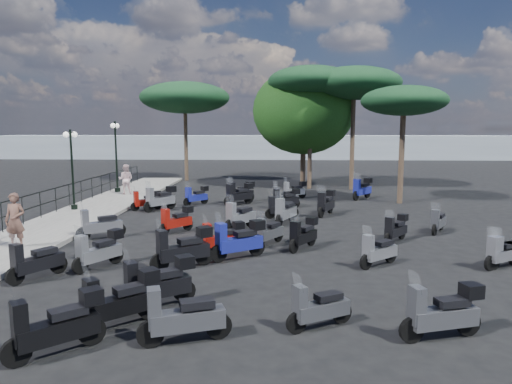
{
  "coord_description": "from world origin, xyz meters",
  "views": [
    {
      "loc": [
        1.97,
        -16.37,
        3.85
      ],
      "look_at": [
        1.23,
        2.76,
        1.2
      ],
      "focal_mm": 32.0,
      "sensor_mm": 36.0,
      "label": 1
    }
  ],
  "objects_px": {
    "scooter_6": "(183,318)",
    "scooter_18": "(318,308)",
    "scooter_3": "(100,226)",
    "scooter_27": "(438,222)",
    "scooter_26": "(396,229)",
    "pine_1": "(354,84)",
    "pine_0": "(311,82)",
    "scooter_8": "(183,249)",
    "pine_2": "(185,98)",
    "scooter_4": "(160,199)",
    "scooter_25": "(506,253)",
    "scooter_30": "(239,194)",
    "broadleaf_tree": "(304,111)",
    "scooter_20": "(303,235)",
    "scooter_31": "(502,254)",
    "scooter_28": "(326,204)",
    "scooter_23": "(294,190)",
    "scooter_9": "(177,220)",
    "scooter_22": "(284,198)",
    "scooter_19": "(378,252)",
    "scooter_24": "(442,313)",
    "scooter_14": "(269,232)",
    "scooter_21": "(285,212)",
    "scooter_2": "(99,251)",
    "scooter_29": "(362,189)",
    "scooter_7": "(239,241)",
    "scooter_10": "(196,196)",
    "scooter_12": "(158,284)",
    "scooter_17": "(286,199)",
    "scooter_5": "(146,201)",
    "scooter_15": "(240,217)",
    "scooter_32": "(120,301)",
    "lamp_post_2": "(116,152)",
    "scooter_13": "(222,238)",
    "lamp_post_1": "(72,164)",
    "woman": "(15,220)",
    "scooter_11": "(241,192)",
    "pedestrian_far": "(126,179)"
  },
  "relations": [
    {
      "from": "scooter_5",
      "to": "scooter_27",
      "type": "relative_size",
      "value": 1.03
    },
    {
      "from": "scooter_12",
      "to": "scooter_17",
      "type": "xyz_separation_m",
      "value": [
        3.1,
        12.59,
        -0.06
      ]
    },
    {
      "from": "scooter_19",
      "to": "scooter_24",
      "type": "height_order",
      "value": "scooter_24"
    },
    {
      "from": "scooter_13",
      "to": "scooter_8",
      "type": "bearing_deg",
      "value": 123.05
    },
    {
      "from": "scooter_3",
      "to": "pine_1",
      "type": "distance_m",
      "value": 18.74
    },
    {
      "from": "scooter_27",
      "to": "scooter_28",
      "type": "xyz_separation_m",
      "value": [
        -3.78,
        3.32,
        0.12
      ]
    },
    {
      "from": "scooter_30",
      "to": "pine_2",
      "type": "height_order",
      "value": "pine_2"
    },
    {
      "from": "scooter_27",
      "to": "pine_0",
      "type": "relative_size",
      "value": 0.17
    },
    {
      "from": "scooter_3",
      "to": "scooter_27",
      "type": "xyz_separation_m",
      "value": [
        12.25,
        1.41,
        -0.06
      ]
    },
    {
      "from": "scooter_19",
      "to": "scooter_28",
      "type": "height_order",
      "value": "scooter_28"
    },
    {
      "from": "scooter_10",
      "to": "scooter_20",
      "type": "distance_m",
      "value": 9.8
    },
    {
      "from": "scooter_20",
      "to": "scooter_31",
      "type": "bearing_deg",
      "value": -165.39
    },
    {
      "from": "scooter_31",
      "to": "scooter_32",
      "type": "distance_m",
      "value": 10.23
    },
    {
      "from": "scooter_18",
      "to": "scooter_21",
      "type": "distance_m",
      "value": 9.84
    },
    {
      "from": "scooter_13",
      "to": "scooter_21",
      "type": "bearing_deg",
      "value": -53.53
    },
    {
      "from": "scooter_6",
      "to": "scooter_12",
      "type": "relative_size",
      "value": 1.07
    },
    {
      "from": "scooter_18",
      "to": "scooter_32",
      "type": "bearing_deg",
      "value": 61.97
    },
    {
      "from": "scooter_4",
      "to": "scooter_20",
      "type": "xyz_separation_m",
      "value": [
        6.34,
        -6.82,
        -0.08
      ]
    },
    {
      "from": "scooter_20",
      "to": "scooter_23",
      "type": "relative_size",
      "value": 1.0
    },
    {
      "from": "scooter_5",
      "to": "scooter_19",
      "type": "xyz_separation_m",
      "value": [
        9.01,
        -8.66,
        -0.02
      ]
    },
    {
      "from": "scooter_9",
      "to": "scooter_17",
      "type": "bearing_deg",
      "value": -88.17
    },
    {
      "from": "scooter_14",
      "to": "scooter_20",
      "type": "bearing_deg",
      "value": -169.73
    },
    {
      "from": "scooter_28",
      "to": "pine_0",
      "type": "xyz_separation_m",
      "value": [
        -0.02,
        9.42,
        6.29
      ]
    },
    {
      "from": "scooter_28",
      "to": "scooter_29",
      "type": "bearing_deg",
      "value": -92.03
    },
    {
      "from": "scooter_4",
      "to": "scooter_25",
      "type": "bearing_deg",
      "value": -177.46
    },
    {
      "from": "scooter_9",
      "to": "scooter_22",
      "type": "height_order",
      "value": "scooter_22"
    },
    {
      "from": "scooter_4",
      "to": "lamp_post_2",
      "type": "bearing_deg",
      "value": -15.46
    },
    {
      "from": "pedestrian_far",
      "to": "scooter_14",
      "type": "bearing_deg",
      "value": 126.18
    },
    {
      "from": "scooter_6",
      "to": "scooter_18",
      "type": "distance_m",
      "value": 2.6
    },
    {
      "from": "pine_2",
      "to": "scooter_31",
      "type": "bearing_deg",
      "value": -58.92
    },
    {
      "from": "scooter_8",
      "to": "pine_2",
      "type": "bearing_deg",
      "value": -22.85
    },
    {
      "from": "scooter_18",
      "to": "scooter_26",
      "type": "height_order",
      "value": "scooter_26"
    },
    {
      "from": "pine_0",
      "to": "scooter_27",
      "type": "bearing_deg",
      "value": -73.4
    },
    {
      "from": "scooter_3",
      "to": "scooter_25",
      "type": "height_order",
      "value": "scooter_3"
    },
    {
      "from": "scooter_14",
      "to": "pine_0",
      "type": "bearing_deg",
      "value": -65.59
    },
    {
      "from": "scooter_23",
      "to": "scooter_30",
      "type": "distance_m",
      "value": 3.63
    },
    {
      "from": "woman",
      "to": "scooter_15",
      "type": "relative_size",
      "value": 1.12
    },
    {
      "from": "scooter_18",
      "to": "broadleaf_tree",
      "type": "relative_size",
      "value": 0.17
    },
    {
      "from": "scooter_17",
      "to": "lamp_post_1",
      "type": "bearing_deg",
      "value": 72.98
    },
    {
      "from": "lamp_post_2",
      "to": "scooter_25",
      "type": "relative_size",
      "value": 3.1
    },
    {
      "from": "scooter_9",
      "to": "scooter_20",
      "type": "distance_m",
      "value": 5.09
    },
    {
      "from": "scooter_7",
      "to": "scooter_10",
      "type": "distance_m",
      "value": 10.1
    },
    {
      "from": "scooter_15",
      "to": "scooter_28",
      "type": "height_order",
      "value": "scooter_15"
    },
    {
      "from": "broadleaf_tree",
      "to": "scooter_20",
      "type": "bearing_deg",
      "value": -93.53
    },
    {
      "from": "scooter_30",
      "to": "broadleaf_tree",
      "type": "distance_m",
      "value": 10.17
    },
    {
      "from": "scooter_9",
      "to": "scooter_27",
      "type": "distance_m",
      "value": 9.76
    },
    {
      "from": "scooter_11",
      "to": "scooter_18",
      "type": "distance_m",
      "value": 15.53
    },
    {
      "from": "scooter_21",
      "to": "broadleaf_tree",
      "type": "height_order",
      "value": "broadleaf_tree"
    },
    {
      "from": "scooter_21",
      "to": "scooter_26",
      "type": "relative_size",
      "value": 1.36
    },
    {
      "from": "scooter_2",
      "to": "scooter_28",
      "type": "relative_size",
      "value": 0.89
    }
  ]
}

